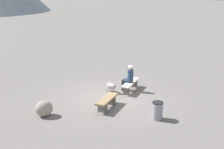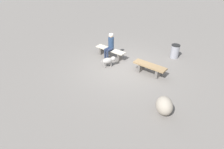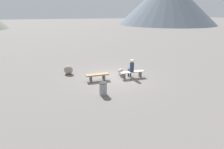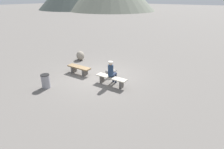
{
  "view_description": "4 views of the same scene",
  "coord_description": "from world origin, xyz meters",
  "px_view_note": "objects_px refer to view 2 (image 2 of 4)",
  "views": [
    {
      "loc": [
        -11.91,
        -5.51,
        5.18
      ],
      "look_at": [
        1.06,
        0.46,
        0.82
      ],
      "focal_mm": 46.54,
      "sensor_mm": 36.0,
      "label": 1
    },
    {
      "loc": [
        -5.22,
        7.03,
        5.01
      ],
      "look_at": [
        -0.33,
        1.28,
        0.35
      ],
      "focal_mm": 32.67,
      "sensor_mm": 36.0,
      "label": 2
    },
    {
      "loc": [
        -3.62,
        -12.33,
        4.58
      ],
      "look_at": [
        -0.4,
        -1.09,
        0.61
      ],
      "focal_mm": 30.19,
      "sensor_mm": 36.0,
      "label": 3
    },
    {
      "loc": [
        6.28,
        -7.66,
        4.44
      ],
      "look_at": [
        0.96,
        0.03,
        0.35
      ],
      "focal_mm": 28.87,
      "sensor_mm": 36.0,
      "label": 4
    }
  ],
  "objects_px": {
    "dog": "(109,60)",
    "trash_bin": "(175,51)",
    "bench_right": "(110,51)",
    "boulder": "(164,106)",
    "bench_left": "(150,68)",
    "seated_person": "(110,45)"
  },
  "relations": [
    {
      "from": "dog",
      "to": "trash_bin",
      "type": "height_order",
      "value": "trash_bin"
    },
    {
      "from": "seated_person",
      "to": "dog",
      "type": "height_order",
      "value": "seated_person"
    },
    {
      "from": "dog",
      "to": "bench_right",
      "type": "bearing_deg",
      "value": 66.63
    },
    {
      "from": "bench_right",
      "to": "boulder",
      "type": "bearing_deg",
      "value": 152.08
    },
    {
      "from": "seated_person",
      "to": "boulder",
      "type": "height_order",
      "value": "seated_person"
    },
    {
      "from": "bench_right",
      "to": "trash_bin",
      "type": "height_order",
      "value": "trash_bin"
    },
    {
      "from": "seated_person",
      "to": "trash_bin",
      "type": "relative_size",
      "value": 1.83
    },
    {
      "from": "dog",
      "to": "seated_person",
      "type": "bearing_deg",
      "value": 67.36
    },
    {
      "from": "trash_bin",
      "to": "boulder",
      "type": "bearing_deg",
      "value": 111.22
    },
    {
      "from": "bench_left",
      "to": "dog",
      "type": "height_order",
      "value": "dog"
    },
    {
      "from": "bench_left",
      "to": "trash_bin",
      "type": "bearing_deg",
      "value": -95.07
    },
    {
      "from": "bench_right",
      "to": "dog",
      "type": "height_order",
      "value": "dog"
    },
    {
      "from": "dog",
      "to": "trash_bin",
      "type": "xyz_separation_m",
      "value": [
        -2.05,
        -3.01,
        0.04
      ]
    },
    {
      "from": "bench_left",
      "to": "trash_bin",
      "type": "relative_size",
      "value": 2.15
    },
    {
      "from": "seated_person",
      "to": "boulder",
      "type": "relative_size",
      "value": 1.87
    },
    {
      "from": "bench_left",
      "to": "dog",
      "type": "distance_m",
      "value": 2.03
    },
    {
      "from": "bench_left",
      "to": "seated_person",
      "type": "xyz_separation_m",
      "value": [
        2.47,
        -0.05,
        0.44
      ]
    },
    {
      "from": "bench_left",
      "to": "boulder",
      "type": "bearing_deg",
      "value": 130.59
    },
    {
      "from": "bench_left",
      "to": "boulder",
      "type": "distance_m",
      "value": 2.7
    },
    {
      "from": "trash_bin",
      "to": "dog",
      "type": "bearing_deg",
      "value": 55.78
    },
    {
      "from": "bench_right",
      "to": "boulder",
      "type": "xyz_separation_m",
      "value": [
        -4.34,
        2.14,
        -0.01
      ]
    },
    {
      "from": "bench_right",
      "to": "trash_bin",
      "type": "distance_m",
      "value": 3.44
    }
  ]
}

